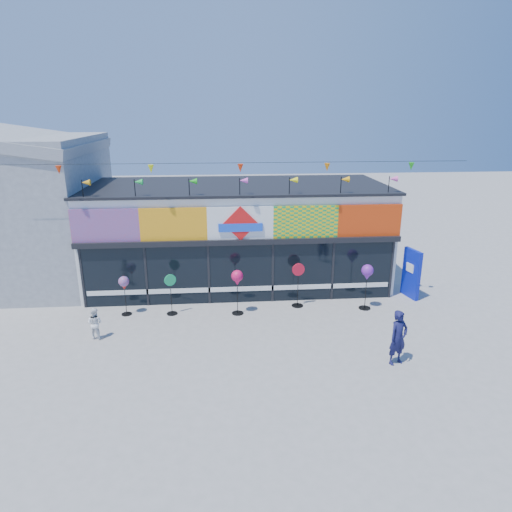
{
  "coord_description": "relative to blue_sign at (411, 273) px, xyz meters",
  "views": [
    {
      "loc": [
        -0.76,
        -12.67,
        6.99
      ],
      "look_at": [
        0.45,
        2.0,
        2.28
      ],
      "focal_mm": 32.0,
      "sensor_mm": 36.0,
      "label": 1
    }
  ],
  "objects": [
    {
      "name": "spinner_3",
      "position": [
        -4.53,
        -0.53,
        -0.08
      ],
      "size": [
        0.47,
        0.43,
        1.68
      ],
      "color": "black",
      "rests_on": "ground"
    },
    {
      "name": "kite_shop",
      "position": [
        -6.61,
        2.55,
        1.08
      ],
      "size": [
        16.0,
        5.7,
        5.31
      ],
      "color": "white",
      "rests_on": "ground"
    },
    {
      "name": "blue_sign",
      "position": [
        0.0,
        0.0,
        0.0
      ],
      "size": [
        0.37,
        0.97,
        1.93
      ],
      "rotation": [
        0.0,
        0.0,
        0.24
      ],
      "color": "#0B1BA9",
      "rests_on": "ground"
    },
    {
      "name": "spinner_1",
      "position": [
        -9.15,
        -0.85,
        -0.17
      ],
      "size": [
        0.4,
        0.39,
        1.51
      ],
      "color": "black",
      "rests_on": "ground"
    },
    {
      "name": "spinner_2",
      "position": [
        -6.79,
        -1.02,
        0.36
      ],
      "size": [
        0.42,
        0.42,
        1.66
      ],
      "color": "black",
      "rests_on": "ground"
    },
    {
      "name": "child",
      "position": [
        -11.41,
        -2.49,
        -0.45
      ],
      "size": [
        0.58,
        0.45,
        1.04
      ],
      "primitive_type": "imported",
      "rotation": [
        0.0,
        0.0,
        2.8
      ],
      "color": "white",
      "rests_on": "ground"
    },
    {
      "name": "spinner_0",
      "position": [
        -10.77,
        -0.76,
        0.2
      ],
      "size": [
        0.37,
        0.37,
        1.45
      ],
      "color": "black",
      "rests_on": "ground"
    },
    {
      "name": "ground",
      "position": [
        -6.61,
        -3.39,
        -0.97
      ],
      "size": [
        80.0,
        80.0,
        0.0
      ],
      "primitive_type": "plane",
      "color": "gray",
      "rests_on": "ground"
    },
    {
      "name": "spinner_4",
      "position": [
        -2.09,
        -0.96,
        0.4
      ],
      "size": [
        0.43,
        0.43,
        1.71
      ],
      "color": "black",
      "rests_on": "ground"
    },
    {
      "name": "adult_man",
      "position": [
        -2.37,
        -4.78,
        -0.15
      ],
      "size": [
        0.7,
        0.59,
        1.64
      ],
      "primitive_type": "imported",
      "rotation": [
        0.0,
        0.0,
        0.38
      ],
      "color": "#141541",
      "rests_on": "ground"
    }
  ]
}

